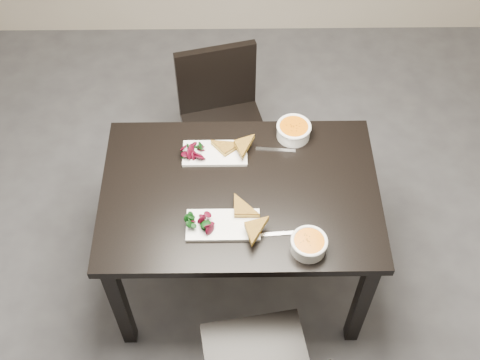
{
  "coord_description": "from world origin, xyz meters",
  "views": [
    {
      "loc": [
        0.21,
        -1.07,
        2.83
      ],
      "look_at": [
        0.23,
        0.48,
        0.82
      ],
      "focal_mm": 45.22,
      "sensor_mm": 36.0,
      "label": 1
    }
  ],
  "objects_px": {
    "plate_far": "(215,153)",
    "soup_bowl_far": "(294,130)",
    "table": "(240,203)",
    "soup_bowl_near": "(309,244)",
    "chair_far": "(222,115)",
    "plate_near": "(223,225)"
  },
  "relations": [
    {
      "from": "table",
      "to": "plate_far",
      "type": "relative_size",
      "value": 4.16
    },
    {
      "from": "plate_near",
      "to": "plate_far",
      "type": "height_order",
      "value": "same"
    },
    {
      "from": "table",
      "to": "chair_far",
      "type": "relative_size",
      "value": 1.41
    },
    {
      "from": "soup_bowl_far",
      "to": "plate_near",
      "type": "bearing_deg",
      "value": -123.0
    },
    {
      "from": "chair_far",
      "to": "plate_near",
      "type": "bearing_deg",
      "value": -102.71
    },
    {
      "from": "chair_far",
      "to": "soup_bowl_far",
      "type": "distance_m",
      "value": 0.6
    },
    {
      "from": "soup_bowl_near",
      "to": "soup_bowl_far",
      "type": "distance_m",
      "value": 0.6
    },
    {
      "from": "table",
      "to": "soup_bowl_near",
      "type": "bearing_deg",
      "value": -47.79
    },
    {
      "from": "table",
      "to": "plate_far",
      "type": "xyz_separation_m",
      "value": [
        -0.11,
        0.2,
        0.11
      ]
    },
    {
      "from": "plate_near",
      "to": "soup_bowl_near",
      "type": "relative_size",
      "value": 2.04
    },
    {
      "from": "soup_bowl_near",
      "to": "plate_far",
      "type": "height_order",
      "value": "soup_bowl_near"
    },
    {
      "from": "chair_far",
      "to": "plate_near",
      "type": "relative_size",
      "value": 2.81
    },
    {
      "from": "table",
      "to": "chair_far",
      "type": "xyz_separation_m",
      "value": [
        -0.09,
        0.69,
        -0.17
      ]
    },
    {
      "from": "table",
      "to": "soup_bowl_far",
      "type": "xyz_separation_m",
      "value": [
        0.25,
        0.31,
        0.14
      ]
    },
    {
      "from": "soup_bowl_far",
      "to": "table",
      "type": "bearing_deg",
      "value": -128.91
    },
    {
      "from": "table",
      "to": "plate_near",
      "type": "bearing_deg",
      "value": -111.12
    },
    {
      "from": "soup_bowl_near",
      "to": "soup_bowl_far",
      "type": "height_order",
      "value": "soup_bowl_far"
    },
    {
      "from": "plate_far",
      "to": "soup_bowl_far",
      "type": "xyz_separation_m",
      "value": [
        0.36,
        0.11,
        0.03
      ]
    },
    {
      "from": "soup_bowl_near",
      "to": "plate_far",
      "type": "distance_m",
      "value": 0.63
    },
    {
      "from": "plate_far",
      "to": "soup_bowl_far",
      "type": "height_order",
      "value": "soup_bowl_far"
    },
    {
      "from": "table",
      "to": "soup_bowl_near",
      "type": "distance_m",
      "value": 0.42
    },
    {
      "from": "table",
      "to": "chair_far",
      "type": "distance_m",
      "value": 0.72
    }
  ]
}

